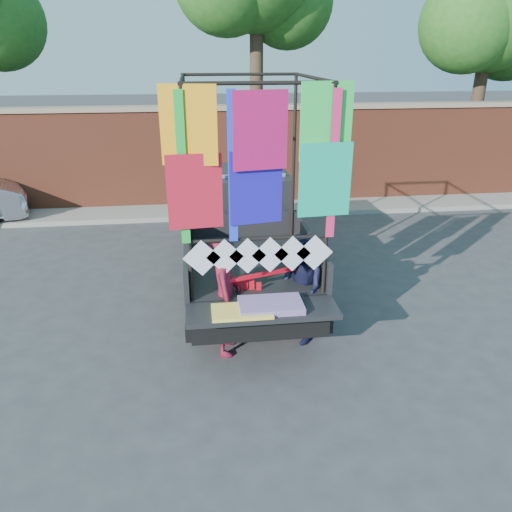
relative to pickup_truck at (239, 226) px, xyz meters
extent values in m
plane|color=#38383A|center=(0.02, -2.56, -0.90)|extent=(90.00, 90.00, 0.00)
cube|color=brown|center=(0.02, 4.44, 0.35)|extent=(30.00, 0.35, 2.50)
cube|color=gray|center=(0.02, 4.44, 1.65)|extent=(30.00, 0.45, 0.12)
cube|color=gray|center=(0.02, 3.74, -0.84)|extent=(30.00, 1.20, 0.12)
cylinder|color=#38281C|center=(1.02, 5.64, 1.83)|extent=(0.36, 0.36, 5.46)
sphere|color=#205C1A|center=(1.92, 6.04, 4.17)|extent=(2.40, 2.40, 2.40)
cylinder|color=#38281C|center=(7.52, 5.64, 1.38)|extent=(0.36, 0.36, 4.55)
sphere|color=#205C1A|center=(7.52, 5.64, 3.98)|extent=(3.20, 3.20, 3.20)
sphere|color=#205C1A|center=(8.42, 6.04, 3.33)|extent=(2.40, 2.40, 2.40)
sphere|color=#205C1A|center=(6.72, 5.34, 3.65)|extent=(2.60, 2.60, 2.60)
cylinder|color=black|center=(-0.83, 0.63, -0.54)|extent=(0.23, 0.70, 0.70)
cylinder|color=black|center=(-0.83, -2.24, -0.54)|extent=(0.23, 0.70, 0.70)
cylinder|color=black|center=(0.83, 0.63, -0.54)|extent=(0.23, 0.70, 0.70)
cylinder|color=black|center=(0.83, -2.24, -0.54)|extent=(0.23, 0.70, 0.70)
cube|color=black|center=(0.00, -0.86, -0.36)|extent=(1.81, 4.47, 0.32)
cube|color=black|center=(0.00, -1.66, -0.07)|extent=(1.91, 2.45, 0.11)
cube|color=black|center=(-0.94, -1.66, 0.17)|extent=(0.06, 2.45, 0.48)
cube|color=black|center=(0.94, -1.66, 0.17)|extent=(0.06, 2.45, 0.48)
cube|color=black|center=(0.00, -0.45, 0.17)|extent=(1.91, 0.06, 0.48)
cube|color=black|center=(0.00, 0.58, 0.22)|extent=(1.91, 1.70, 1.33)
cube|color=#8C9EAD|center=(0.00, 0.10, 0.65)|extent=(1.70, 0.06, 0.58)
cube|color=#8C9EAD|center=(0.00, 1.38, 0.43)|extent=(1.70, 0.11, 0.74)
cube|color=black|center=(0.00, 1.75, -0.05)|extent=(1.86, 0.96, 0.58)
cube|color=black|center=(0.00, -3.14, -0.05)|extent=(1.91, 0.58, 0.06)
cube|color=black|center=(0.00, -2.90, -0.45)|extent=(1.97, 0.16, 0.19)
cylinder|color=black|center=(-0.87, -2.77, 1.32)|extent=(0.05, 0.05, 2.66)
cylinder|color=black|center=(-0.87, -0.54, 1.32)|extent=(0.05, 0.05, 2.66)
cylinder|color=black|center=(0.87, -2.77, 1.32)|extent=(0.05, 0.05, 2.66)
cylinder|color=black|center=(0.87, -0.54, 1.32)|extent=(0.05, 0.05, 2.66)
cylinder|color=black|center=(0.00, -2.77, 2.65)|extent=(1.81, 0.05, 0.05)
cylinder|color=black|center=(0.00, -0.54, 2.65)|extent=(1.81, 0.05, 0.05)
cylinder|color=black|center=(-0.87, -1.66, 2.65)|extent=(0.05, 2.29, 0.05)
cylinder|color=black|center=(0.87, -1.66, 2.65)|extent=(0.05, 2.29, 0.05)
cylinder|color=black|center=(0.00, -2.77, 0.78)|extent=(1.81, 0.04, 0.04)
cube|color=#FF9F15|center=(-0.80, -2.79, 2.17)|extent=(0.66, 0.02, 0.90)
cube|color=#C4155D|center=(0.00, -2.84, 2.17)|extent=(0.66, 0.02, 0.90)
cube|color=#2AF354|center=(0.80, -2.79, 2.17)|extent=(0.66, 0.02, 0.90)
cube|color=red|center=(-0.80, -2.84, 1.48)|extent=(0.66, 0.02, 0.90)
cube|color=#1F17D1|center=(0.00, -2.79, 1.48)|extent=(0.66, 0.02, 0.90)
cube|color=#0DBB8C|center=(0.80, -2.84, 1.48)|extent=(0.66, 0.02, 0.90)
cube|color=green|center=(-0.90, -2.81, 1.69)|extent=(0.11, 0.01, 1.81)
cube|color=#E32562|center=(0.90, -2.81, 1.69)|extent=(0.11, 0.01, 1.81)
cube|color=#1C3EFE|center=(-0.32, -2.81, 1.69)|extent=(0.11, 0.01, 1.81)
cube|color=white|center=(-0.72, -2.80, 0.57)|extent=(0.48, 0.01, 0.48)
cube|color=white|center=(-0.43, -2.80, 0.57)|extent=(0.48, 0.01, 0.48)
cube|color=white|center=(-0.14, -2.80, 0.57)|extent=(0.48, 0.01, 0.48)
cube|color=white|center=(0.14, -2.80, 0.57)|extent=(0.48, 0.01, 0.48)
cube|color=white|center=(0.43, -2.80, 0.57)|extent=(0.48, 0.01, 0.48)
cube|color=white|center=(0.72, -2.80, 0.57)|extent=(0.48, 0.01, 0.48)
cube|color=#E9336E|center=(0.11, -3.14, 0.03)|extent=(0.80, 0.48, 0.09)
cube|color=#FFE650|center=(-0.27, -3.22, 0.01)|extent=(0.74, 0.43, 0.04)
imported|color=maroon|center=(-0.43, -2.65, -0.07)|extent=(0.44, 0.63, 1.66)
imported|color=#161838|center=(0.61, -2.49, -0.10)|extent=(0.76, 0.89, 1.59)
cube|color=#FD0D20|center=(0.09, -2.57, 0.20)|extent=(1.03, 0.37, 0.04)
cube|color=#FD0D20|center=(-0.25, -2.59, -0.14)|extent=(0.07, 0.02, 0.62)
cube|color=#FD0D20|center=(-0.16, -2.59, -0.16)|extent=(0.07, 0.02, 0.62)
cube|color=#FD0D20|center=(-0.07, -2.59, -0.18)|extent=(0.07, 0.02, 0.62)
cube|color=#FD0D20|center=(0.02, -2.59, -0.20)|extent=(0.07, 0.02, 0.62)
camera|label=1|loc=(-0.76, -8.61, 2.98)|focal=35.00mm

